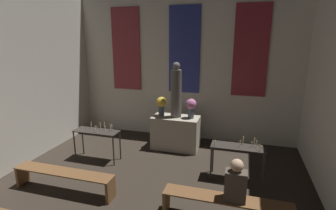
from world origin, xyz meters
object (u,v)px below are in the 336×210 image
object	(u,v)px
statue	(176,92)
pew_back_left	(64,177)
candle_rack_left	(97,135)
pew_back_right	(226,204)
flower_vase_left	(161,104)
flower_vase_right	(191,106)
person_seated	(236,182)
candle_rack_right	(238,151)
altar	(176,132)

from	to	relation	value
statue	pew_back_left	world-z (taller)	statue
candle_rack_left	pew_back_left	size ratio (longest dim) A/B	0.54
pew_back_right	flower_vase_left	bearing A→B (deg)	126.13
flower_vase_right	person_seated	bearing A→B (deg)	-64.66
candle_rack_right	person_seated	distance (m)	1.53
flower_vase_left	pew_back_left	xyz separation A→B (m)	(-1.22, -2.85, -0.94)
flower_vase_right	person_seated	xyz separation A→B (m)	(1.35, -2.85, -0.49)
statue	person_seated	distance (m)	3.48
person_seated	statue	bearing A→B (deg)	122.02
altar	flower_vase_right	bearing A→B (deg)	0.00
flower_vase_right	pew_back_left	distance (m)	3.65
pew_back_left	altar	bearing A→B (deg)	59.96
pew_back_left	flower_vase_right	bearing A→B (deg)	53.87
statue	pew_back_right	distance (m)	3.55
candle_rack_right	pew_back_right	world-z (taller)	candle_rack_right
flower_vase_left	candle_rack_left	xyz separation A→B (m)	(-1.34, -1.32, -0.60)
candle_rack_left	person_seated	size ratio (longest dim) A/B	1.59
flower_vase_left	flower_vase_right	bearing A→B (deg)	0.00
flower_vase_left	flower_vase_right	world-z (taller)	same
pew_back_right	person_seated	world-z (taller)	person_seated
pew_back_left	pew_back_right	xyz separation A→B (m)	(3.30, 0.00, 0.00)
statue	person_seated	world-z (taller)	statue
flower_vase_right	altar	bearing A→B (deg)	180.00
candle_rack_right	person_seated	world-z (taller)	person_seated
pew_back_right	altar	bearing A→B (deg)	120.04
candle_rack_left	candle_rack_right	size ratio (longest dim) A/B	1.00
candle_rack_right	pew_back_right	xyz separation A→B (m)	(-0.13, -1.53, -0.34)
pew_back_right	person_seated	size ratio (longest dim) A/B	2.97
flower_vase_left	pew_back_right	distance (m)	3.65
statue	flower_vase_right	distance (m)	0.58
altar	candle_rack_left	world-z (taller)	candle_rack_left
altar	flower_vase_right	distance (m)	0.92
statue	pew_back_left	distance (m)	3.55
altar	pew_back_left	bearing A→B (deg)	-120.04
candle_rack_right	person_seated	size ratio (longest dim) A/B	1.59
statue	pew_back_right	world-z (taller)	statue
altar	pew_back_left	size ratio (longest dim) A/B	0.60
flower_vase_left	flower_vase_right	size ratio (longest dim) A/B	1.00
statue	candle_rack_right	xyz separation A→B (m)	(1.78, -1.32, -0.99)
flower_vase_left	pew_back_left	size ratio (longest dim) A/B	0.25
flower_vase_right	candle_rack_left	distance (m)	2.64
altar	flower_vase_left	size ratio (longest dim) A/B	2.42
candle_rack_right	pew_back_left	bearing A→B (deg)	-155.97
candle_rack_right	pew_back_right	size ratio (longest dim) A/B	0.54
altar	candle_rack_right	size ratio (longest dim) A/B	1.12
pew_back_left	candle_rack_right	bearing A→B (deg)	24.03
pew_back_left	person_seated	distance (m)	3.46
altar	person_seated	world-z (taller)	person_seated
pew_back_right	person_seated	bearing A→B (deg)	0.00
altar	person_seated	size ratio (longest dim) A/B	1.79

